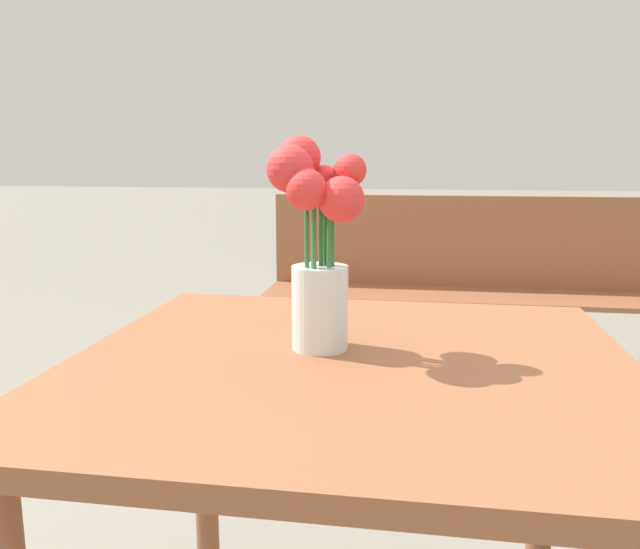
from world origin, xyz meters
TOP-DOWN VIEW (x-y plane):
  - table_front at (0.00, 0.00)m, footprint 0.84×0.79m
  - flower_vase at (-0.06, 0.03)m, footprint 0.14×0.15m
  - bench_near at (0.27, 1.82)m, footprint 1.71×0.40m

SIDE VIEW (x-z plane):
  - bench_near at x=0.27m, z-range 0.04..0.89m
  - table_front at x=0.00m, z-range 0.25..0.97m
  - flower_vase at x=-0.06m, z-range 0.72..1.05m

